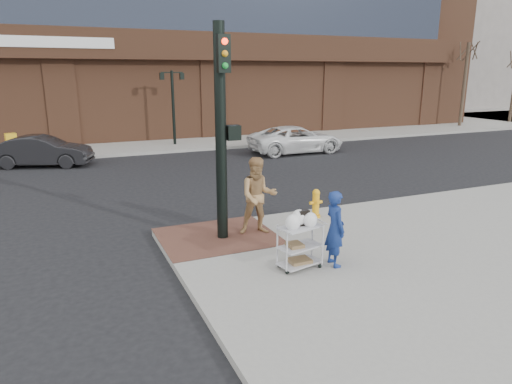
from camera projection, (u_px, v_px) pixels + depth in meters
name	position (u px, v px, depth m)	size (l,w,h in m)	color
ground	(254.00, 251.00, 10.69)	(220.00, 220.00, 0.00)	black
sidewalk_far	(243.00, 115.00, 43.87)	(65.00, 36.00, 0.15)	gray
brick_curb_ramp	(218.00, 236.00, 11.22)	(2.80, 2.40, 0.01)	brown
filler_block	(427.00, 32.00, 57.49)	(14.00, 20.00, 18.00)	slate
bare_tree_a	(469.00, 41.00, 32.96)	(1.80, 1.80, 7.20)	#382B21
lamp_post	(173.00, 99.00, 24.99)	(1.32, 0.22, 4.00)	black
traffic_signal_pole	(222.00, 128.00, 10.47)	(0.61, 0.51, 5.00)	black
woman_blue	(335.00, 228.00, 9.38)	(0.58, 0.38, 1.60)	navy
pedestrian_tan	(258.00, 196.00, 11.21)	(0.94, 0.73, 1.93)	#A77D4E
sedan_dark	(42.00, 151.00, 20.14)	(1.45, 4.16, 1.37)	black
minivan_white	(296.00, 139.00, 23.60)	(2.29, 4.96, 1.38)	white
utility_cart	(300.00, 242.00, 9.30)	(0.96, 0.67, 1.22)	#B2B1B7
fire_hydrant	(316.00, 203.00, 12.60)	(0.38, 0.27, 0.81)	#F1A414
newsbox_yellow	(12.00, 145.00, 21.58)	(0.47, 0.43, 1.13)	yellow
newsbox_blue	(43.00, 145.00, 22.55)	(0.38, 0.34, 0.89)	#17459B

